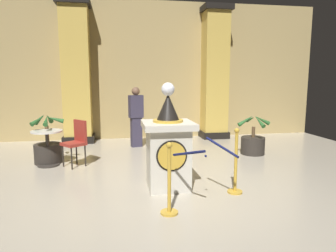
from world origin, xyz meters
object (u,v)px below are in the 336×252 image
pedestal_clock (168,148)px  potted_palm_left (48,149)px  stanchion_far (236,170)px  stanchion_near (169,189)px  cafe_table (47,143)px  bystander_guest (136,116)px  cafe_chair_red (77,139)px  potted_palm_right (253,143)px

pedestal_clock → potted_palm_left: (-2.31, 1.95, -0.38)m
stanchion_far → stanchion_near: bearing=-153.7°
potted_palm_left → cafe_table: potted_palm_left is taller
stanchion_far → potted_palm_left: 4.08m
stanchion_far → bystander_guest: (-1.32, 3.68, 0.48)m
stanchion_near → cafe_chair_red: bearing=119.8°
bystander_guest → cafe_chair_red: bearing=-129.3°
stanchion_far → potted_palm_left: potted_palm_left is taller
stanchion_far → cafe_chair_red: stanchion_far is taller
stanchion_far → cafe_table: bearing=146.9°
stanchion_near → bystander_guest: 4.30m
potted_palm_right → bystander_guest: bystander_guest is taller
pedestal_clock → stanchion_near: size_ratio=1.77×
stanchion_near → cafe_table: 3.44m
stanchion_near → bystander_guest: (-0.15, 4.26, 0.50)m
stanchion_near → bystander_guest: size_ratio=0.62×
potted_palm_left → cafe_table: size_ratio=1.49×
pedestal_clock → potted_palm_right: size_ratio=1.78×
potted_palm_right → cafe_table: bearing=-177.2°
bystander_guest → stanchion_far: bearing=-70.3°
bystander_guest → cafe_table: bearing=-141.7°
potted_palm_left → potted_palm_right: bearing=0.0°
cafe_chair_red → bystander_guest: bearing=50.7°
pedestal_clock → bystander_guest: size_ratio=1.09×
pedestal_clock → bystander_guest: (-0.30, 3.27, 0.17)m
stanchion_far → cafe_table: (-3.28, 2.14, 0.11)m
stanchion_near → cafe_table: (-2.11, 2.72, 0.14)m
pedestal_clock → stanchion_far: 1.14m
potted_palm_right → cafe_chair_red: bearing=-175.4°
stanchion_near → cafe_table: bearing=127.8°
potted_palm_right → cafe_table: potted_palm_right is taller
pedestal_clock → bystander_guest: bearing=95.3°
stanchion_near → bystander_guest: bearing=92.0°
potted_palm_left → cafe_table: bearing=-78.9°
potted_palm_left → cafe_table: (0.05, -0.23, 0.18)m
stanchion_far → cafe_chair_red: bearing=142.7°
potted_palm_right → cafe_chair_red: potted_palm_right is taller
pedestal_clock → bystander_guest: 3.28m
pedestal_clock → potted_palm_left: bearing=139.8°
potted_palm_left → pedestal_clock: bearing=-40.2°
cafe_table → bystander_guest: bearing=38.3°
stanchion_far → potted_palm_left: bearing=144.5°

